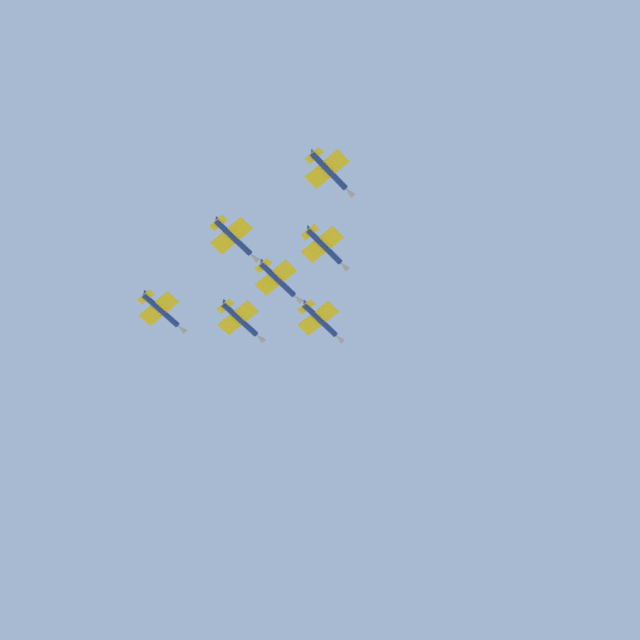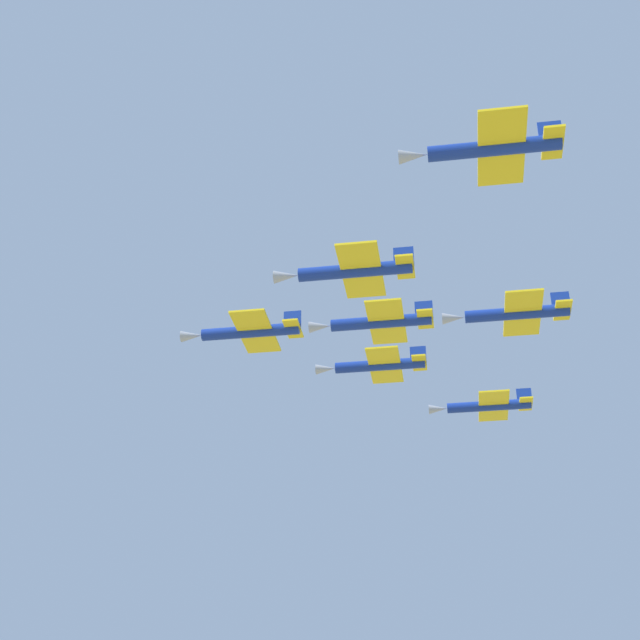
{
  "view_description": "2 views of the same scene",
  "coord_description": "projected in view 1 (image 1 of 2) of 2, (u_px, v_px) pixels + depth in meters",
  "views": [
    {
      "loc": [
        -140.34,
        -8.27,
        2.96
      ],
      "look_at": [
        -13.47,
        3.59,
        218.55
      ],
      "focal_mm": 62.99,
      "sensor_mm": 36.0,
      "label": 1
    },
    {
      "loc": [
        20.6,
        83.05,
        172.49
      ],
      "look_at": [
        -18.67,
        9.48,
        218.45
      ],
      "focal_mm": 51.88,
      "sensor_mm": 36.0,
      "label": 2
    }
  ],
  "objects": [
    {
      "name": "jet_lead",
      "position": [
        321.0,
        321.0,
        250.54
      ],
      "size": [
        11.93,
        10.19,
        2.73
      ],
      "rotation": [
        0.0,
        0.0,
        4.07
      ],
      "color": "navy"
    },
    {
      "name": "jet_starboard_inner",
      "position": [
        325.0,
        247.0,
        242.53
      ],
      "size": [
        11.93,
        10.19,
        2.73
      ],
      "rotation": [
        0.0,
        0.0,
        4.07
      ],
      "color": "navy"
    },
    {
      "name": "jet_port_inner",
      "position": [
        241.0,
        320.0,
        248.92
      ],
      "size": [
        11.93,
        10.19,
        2.73
      ],
      "rotation": [
        0.0,
        0.0,
        4.07
      ],
      "color": "navy"
    },
    {
      "name": "jet_center_rear",
      "position": [
        330.0,
        172.0,
        233.01
      ],
      "size": [
        11.93,
        10.19,
        2.73
      ],
      "rotation": [
        0.0,
        0.0,
        4.07
      ],
      "color": "navy"
    },
    {
      "name": "jet_port_trail",
      "position": [
        234.0,
        238.0,
        239.97
      ],
      "size": [
        11.93,
        10.19,
        2.73
      ],
      "rotation": [
        0.0,
        0.0,
        4.07
      ],
      "color": "navy"
    },
    {
      "name": "jet_port_outer",
      "position": [
        278.0,
        280.0,
        245.32
      ],
      "size": [
        11.93,
        10.19,
        2.73
      ],
      "rotation": [
        0.0,
        0.0,
        4.07
      ],
      "color": "navy"
    },
    {
      "name": "jet_starboard_outer",
      "position": [
        162.0,
        311.0,
        250.6
      ],
      "size": [
        11.93,
        10.19,
        2.73
      ],
      "rotation": [
        0.0,
        0.0,
        4.07
      ],
      "color": "navy"
    }
  ]
}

